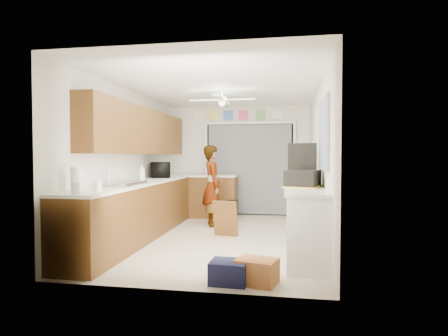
{
  "coord_description": "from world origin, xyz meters",
  "views": [
    {
      "loc": [
        1.1,
        -6.13,
        1.38
      ],
      "look_at": [
        0.0,
        0.4,
        1.15
      ],
      "focal_mm": 30.0,
      "sensor_mm": 36.0,
      "label": 1
    }
  ],
  "objects_px": {
    "paper_towel_roll": "(77,179)",
    "soap_bottle": "(142,172)",
    "man": "(212,186)",
    "dog": "(229,211)",
    "navy_crate": "(229,272)",
    "suitcase": "(303,178)",
    "cardboard_box": "(257,271)",
    "microwave": "(161,170)"
  },
  "relations": [
    {
      "from": "microwave",
      "to": "suitcase",
      "type": "distance_m",
      "value": 3.16
    },
    {
      "from": "microwave",
      "to": "soap_bottle",
      "type": "relative_size",
      "value": 1.85
    },
    {
      "from": "cardboard_box",
      "to": "navy_crate",
      "type": "distance_m",
      "value": 0.3
    },
    {
      "from": "paper_towel_roll",
      "to": "suitcase",
      "type": "distance_m",
      "value": 2.95
    },
    {
      "from": "man",
      "to": "dog",
      "type": "distance_m",
      "value": 0.69
    },
    {
      "from": "soap_bottle",
      "to": "man",
      "type": "xyz_separation_m",
      "value": [
        1.05,
        0.98,
        -0.3
      ]
    },
    {
      "from": "soap_bottle",
      "to": "cardboard_box",
      "type": "xyz_separation_m",
      "value": [
        2.17,
        -2.18,
        -0.95
      ]
    },
    {
      "from": "dog",
      "to": "microwave",
      "type": "bearing_deg",
      "value": -141.18
    },
    {
      "from": "navy_crate",
      "to": "man",
      "type": "distance_m",
      "value": 3.37
    },
    {
      "from": "microwave",
      "to": "cardboard_box",
      "type": "bearing_deg",
      "value": -162.81
    },
    {
      "from": "man",
      "to": "soap_bottle",
      "type": "bearing_deg",
      "value": 111.85
    },
    {
      "from": "soap_bottle",
      "to": "cardboard_box",
      "type": "relative_size",
      "value": 0.69
    },
    {
      "from": "man",
      "to": "dog",
      "type": "xyz_separation_m",
      "value": [
        0.27,
        0.34,
        -0.54
      ]
    },
    {
      "from": "suitcase",
      "to": "dog",
      "type": "xyz_separation_m",
      "value": [
        -1.38,
        2.19,
        -0.81
      ]
    },
    {
      "from": "cardboard_box",
      "to": "navy_crate",
      "type": "xyz_separation_m",
      "value": [
        -0.29,
        -0.04,
        -0.01
      ]
    },
    {
      "from": "suitcase",
      "to": "cardboard_box",
      "type": "relative_size",
      "value": 1.26
    },
    {
      "from": "paper_towel_roll",
      "to": "cardboard_box",
      "type": "bearing_deg",
      "value": -3.74
    },
    {
      "from": "cardboard_box",
      "to": "navy_crate",
      "type": "height_order",
      "value": "cardboard_box"
    },
    {
      "from": "microwave",
      "to": "paper_towel_roll",
      "type": "bearing_deg",
      "value": 161.17
    },
    {
      "from": "navy_crate",
      "to": "dog",
      "type": "relative_size",
      "value": 0.62
    },
    {
      "from": "soap_bottle",
      "to": "paper_towel_roll",
      "type": "distance_m",
      "value": 2.04
    },
    {
      "from": "suitcase",
      "to": "paper_towel_roll",
      "type": "bearing_deg",
      "value": -140.74
    },
    {
      "from": "cardboard_box",
      "to": "paper_towel_roll",
      "type": "bearing_deg",
      "value": 176.26
    },
    {
      "from": "microwave",
      "to": "dog",
      "type": "distance_m",
      "value": 1.59
    },
    {
      "from": "paper_towel_roll",
      "to": "dog",
      "type": "relative_size",
      "value": 0.47
    },
    {
      "from": "suitcase",
      "to": "dog",
      "type": "distance_m",
      "value": 2.71
    },
    {
      "from": "suitcase",
      "to": "navy_crate",
      "type": "bearing_deg",
      "value": -105.63
    },
    {
      "from": "microwave",
      "to": "paper_towel_roll",
      "type": "distance_m",
      "value": 2.89
    },
    {
      "from": "dog",
      "to": "soap_bottle",
      "type": "bearing_deg",
      "value": -116.46
    },
    {
      "from": "paper_towel_roll",
      "to": "man",
      "type": "bearing_deg",
      "value": 70.72
    },
    {
      "from": "navy_crate",
      "to": "suitcase",
      "type": "bearing_deg",
      "value": 58.57
    },
    {
      "from": "man",
      "to": "cardboard_box",
      "type": "bearing_deg",
      "value": 178.4
    },
    {
      "from": "paper_towel_roll",
      "to": "cardboard_box",
      "type": "relative_size",
      "value": 0.7
    },
    {
      "from": "paper_towel_roll",
      "to": "cardboard_box",
      "type": "distance_m",
      "value": 2.38
    },
    {
      "from": "paper_towel_roll",
      "to": "dog",
      "type": "height_order",
      "value": "paper_towel_roll"
    },
    {
      "from": "paper_towel_roll",
      "to": "navy_crate",
      "type": "relative_size",
      "value": 0.75
    },
    {
      "from": "paper_towel_roll",
      "to": "soap_bottle",
      "type": "bearing_deg",
      "value": 89.86
    },
    {
      "from": "microwave",
      "to": "cardboard_box",
      "type": "distance_m",
      "value": 3.82
    },
    {
      "from": "dog",
      "to": "navy_crate",
      "type": "bearing_deg",
      "value": -62.62
    },
    {
      "from": "soap_bottle",
      "to": "microwave",
      "type": "bearing_deg",
      "value": 86.61
    },
    {
      "from": "microwave",
      "to": "dog",
      "type": "relative_size",
      "value": 0.85
    },
    {
      "from": "man",
      "to": "suitcase",
      "type": "bearing_deg",
      "value": -159.19
    }
  ]
}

